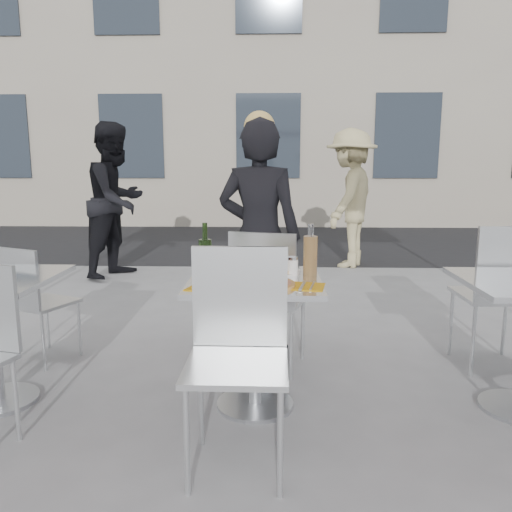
{
  "coord_description": "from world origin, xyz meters",
  "views": [
    {
      "loc": [
        0.09,
        -2.67,
        1.36
      ],
      "look_at": [
        0.0,
        0.15,
        0.85
      ],
      "focal_mm": 35.0,
      "sensor_mm": 36.0,
      "label": 1
    }
  ],
  "objects_px": {
    "chair_near": "(238,338)",
    "pedestrian_b": "(350,199)",
    "side_chair_lfar": "(32,295)",
    "wineglass_red_a": "(274,258)",
    "wineglass_white_a": "(234,260)",
    "main_table": "(255,316)",
    "pedestrian_a": "(117,201)",
    "woman_diner": "(259,237)",
    "pizza_far": "(272,269)",
    "napkin_left": "(207,287)",
    "wineglass_white_b": "(256,255)",
    "side_chair_rfar": "(501,286)",
    "salad_plate": "(252,271)",
    "napkin_right": "(306,286)",
    "wineglass_red_b": "(278,258)",
    "wine_bottle": "(205,254)",
    "carafe": "(310,254)",
    "pizza_near": "(264,284)",
    "chair_far": "(267,290)",
    "sugar_shaker": "(292,266)"
  },
  "relations": [
    {
      "from": "main_table",
      "to": "pedestrian_a",
      "type": "height_order",
      "value": "pedestrian_a"
    },
    {
      "from": "sugar_shaker",
      "to": "napkin_right",
      "type": "xyz_separation_m",
      "value": [
        0.06,
        -0.27,
        -0.05
      ]
    },
    {
      "from": "side_chair_rfar",
      "to": "napkin_right",
      "type": "bearing_deg",
      "value": 27.45
    },
    {
      "from": "napkin_left",
      "to": "wineglass_white_b",
      "type": "bearing_deg",
      "value": 72.38
    },
    {
      "from": "pedestrian_a",
      "to": "pizza_near",
      "type": "height_order",
      "value": "pedestrian_a"
    },
    {
      "from": "carafe",
      "to": "wineglass_red_a",
      "type": "distance_m",
      "value": 0.22
    },
    {
      "from": "chair_near",
      "to": "side_chair_rfar",
      "type": "height_order",
      "value": "side_chair_rfar"
    },
    {
      "from": "wineglass_white_a",
      "to": "pedestrian_a",
      "type": "bearing_deg",
      "value": 116.42
    },
    {
      "from": "woman_diner",
      "to": "napkin_right",
      "type": "relative_size",
      "value": 8.02
    },
    {
      "from": "napkin_right",
      "to": "wineglass_white_b",
      "type": "bearing_deg",
      "value": 141.42
    },
    {
      "from": "main_table",
      "to": "wine_bottle",
      "type": "relative_size",
      "value": 2.54
    },
    {
      "from": "pedestrian_a",
      "to": "sugar_shaker",
      "type": "bearing_deg",
      "value": -126.98
    },
    {
      "from": "side_chair_lfar",
      "to": "wineglass_red_a",
      "type": "height_order",
      "value": "wineglass_red_a"
    },
    {
      "from": "pedestrian_b",
      "to": "wineglass_white_a",
      "type": "bearing_deg",
      "value": 7.67
    },
    {
      "from": "side_chair_lfar",
      "to": "pedestrian_a",
      "type": "height_order",
      "value": "pedestrian_a"
    },
    {
      "from": "side_chair_rfar",
      "to": "carafe",
      "type": "xyz_separation_m",
      "value": [
        -1.28,
        -0.42,
        0.28
      ]
    },
    {
      "from": "pizza_far",
      "to": "main_table",
      "type": "bearing_deg",
      "value": -116.04
    },
    {
      "from": "chair_near",
      "to": "pizza_near",
      "type": "relative_size",
      "value": 3.08
    },
    {
      "from": "chair_far",
      "to": "pedestrian_a",
      "type": "height_order",
      "value": "pedestrian_a"
    },
    {
      "from": "wineglass_red_b",
      "to": "napkin_left",
      "type": "distance_m",
      "value": 0.46
    },
    {
      "from": "sugar_shaker",
      "to": "wineglass_white_b",
      "type": "bearing_deg",
      "value": 167.31
    },
    {
      "from": "wineglass_white_b",
      "to": "woman_diner",
      "type": "bearing_deg",
      "value": 90.24
    },
    {
      "from": "side_chair_rfar",
      "to": "pedestrian_b",
      "type": "distance_m",
      "value": 3.62
    },
    {
      "from": "wineglass_white_a",
      "to": "wineglass_red_a",
      "type": "distance_m",
      "value": 0.23
    },
    {
      "from": "side_chair_lfar",
      "to": "napkin_left",
      "type": "relative_size",
      "value": 3.7
    },
    {
      "from": "wine_bottle",
      "to": "wineglass_white_b",
      "type": "height_order",
      "value": "wine_bottle"
    },
    {
      "from": "woman_diner",
      "to": "wineglass_white_a",
      "type": "xyz_separation_m",
      "value": [
        -0.11,
        -0.97,
        0.01
      ]
    },
    {
      "from": "salad_plate",
      "to": "wineglass_white_a",
      "type": "xyz_separation_m",
      "value": [
        -0.09,
        -0.04,
        0.07
      ]
    },
    {
      "from": "main_table",
      "to": "pedestrian_b",
      "type": "relative_size",
      "value": 0.4
    },
    {
      "from": "pizza_near",
      "to": "woman_diner",
      "type": "bearing_deg",
      "value": 92.72
    },
    {
      "from": "side_chair_rfar",
      "to": "pedestrian_b",
      "type": "height_order",
      "value": "pedestrian_b"
    },
    {
      "from": "wineglass_white_a",
      "to": "napkin_right",
      "type": "relative_size",
      "value": 0.75
    },
    {
      "from": "woman_diner",
      "to": "wineglass_white_b",
      "type": "height_order",
      "value": "woman_diner"
    },
    {
      "from": "wineglass_white_a",
      "to": "main_table",
      "type": "bearing_deg",
      "value": 9.12
    },
    {
      "from": "pizza_far",
      "to": "napkin_left",
      "type": "bearing_deg",
      "value": -129.51
    },
    {
      "from": "salad_plate",
      "to": "napkin_right",
      "type": "xyz_separation_m",
      "value": [
        0.29,
        -0.2,
        -0.03
      ]
    },
    {
      "from": "sugar_shaker",
      "to": "napkin_right",
      "type": "bearing_deg",
      "value": -76.89
    },
    {
      "from": "side_chair_rfar",
      "to": "salad_plate",
      "type": "relative_size",
      "value": 4.52
    },
    {
      "from": "pedestrian_b",
      "to": "pedestrian_a",
      "type": "bearing_deg",
      "value": -51.9
    },
    {
      "from": "wineglass_white_b",
      "to": "napkin_right",
      "type": "relative_size",
      "value": 0.75
    },
    {
      "from": "chair_far",
      "to": "wineglass_white_a",
      "type": "xyz_separation_m",
      "value": [
        -0.17,
        -0.51,
        0.29
      ]
    },
    {
      "from": "pizza_far",
      "to": "wine_bottle",
      "type": "bearing_deg",
      "value": -170.35
    },
    {
      "from": "chair_near",
      "to": "pedestrian_b",
      "type": "relative_size",
      "value": 0.53
    },
    {
      "from": "wineglass_red_b",
      "to": "side_chair_lfar",
      "type": "bearing_deg",
      "value": 162.09
    },
    {
      "from": "side_chair_lfar",
      "to": "woman_diner",
      "type": "distance_m",
      "value": 1.63
    },
    {
      "from": "wine_bottle",
      "to": "wineglass_white_a",
      "type": "bearing_deg",
      "value": -38.21
    },
    {
      "from": "chair_far",
      "to": "napkin_right",
      "type": "xyz_separation_m",
      "value": [
        0.21,
        -0.66,
        0.19
      ]
    },
    {
      "from": "chair_near",
      "to": "wineglass_white_a",
      "type": "bearing_deg",
      "value": 96.7
    },
    {
      "from": "chair_near",
      "to": "wineglass_red_a",
      "type": "relative_size",
      "value": 6.29
    },
    {
      "from": "pedestrian_b",
      "to": "sugar_shaker",
      "type": "bearing_deg",
      "value": 11.47
    }
  ]
}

